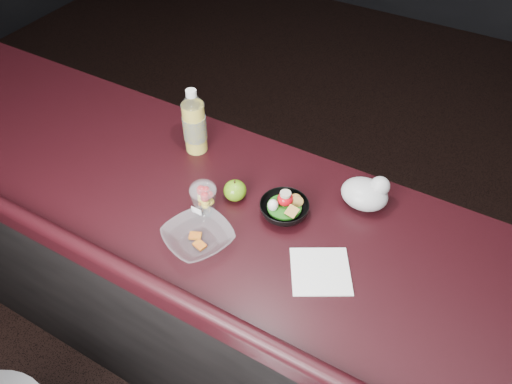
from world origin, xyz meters
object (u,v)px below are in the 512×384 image
Objects in this scene: lemonade_bottle at (195,126)px; takeout_bowl at (198,237)px; fruit_cup at (204,198)px; green_apple at (235,190)px; snack_bowl at (284,208)px.

lemonade_bottle reaches higher than takeout_bowl.
green_apple is at bearing 62.09° from fruit_cup.
snack_bowl reaches higher than takeout_bowl.
green_apple is (0.05, 0.10, -0.03)m from fruit_cup.
fruit_cup is at bearing -117.91° from green_apple.
fruit_cup is 0.24m from snack_bowl.
fruit_cup reaches higher than takeout_bowl.
green_apple is 0.16m from snack_bowl.
lemonade_bottle is 0.97× the size of takeout_bowl.
snack_bowl reaches higher than green_apple.
green_apple is (0.24, -0.14, -0.07)m from lemonade_bottle.
takeout_bowl is at bearing -54.78° from lemonade_bottle.
green_apple is at bearing -175.27° from snack_bowl.
green_apple is 0.30× the size of takeout_bowl.
takeout_bowl is (0.05, -0.11, -0.04)m from fruit_cup.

